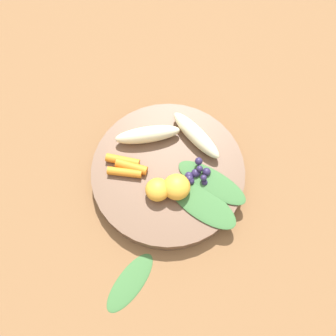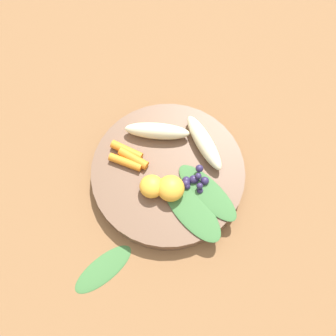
{
  "view_description": "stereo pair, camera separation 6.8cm",
  "coord_description": "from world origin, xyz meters",
  "px_view_note": "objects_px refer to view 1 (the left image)",
  "views": [
    {
      "loc": [
        -0.26,
        0.05,
        0.68
      ],
      "look_at": [
        0.0,
        0.0,
        0.04
      ],
      "focal_mm": 43.14,
      "sensor_mm": 36.0,
      "label": 1
    },
    {
      "loc": [
        -0.27,
        -0.02,
        0.68
      ],
      "look_at": [
        0.0,
        0.0,
        0.04
      ],
      "focal_mm": 43.14,
      "sensor_mm": 36.0,
      "label": 2
    }
  ],
  "objects_px": {
    "banana_peeled_left": "(148,135)",
    "banana_peeled_right": "(196,135)",
    "bowl": "(168,173)",
    "orange_segment_near": "(177,187)",
    "kale_leaf_stray": "(130,282)"
  },
  "relations": [
    {
      "from": "banana_peeled_left",
      "to": "banana_peeled_right",
      "type": "relative_size",
      "value": 1.0
    },
    {
      "from": "banana_peeled_left",
      "to": "bowl",
      "type": "bearing_deg",
      "value": 110.77
    },
    {
      "from": "bowl",
      "to": "orange_segment_near",
      "type": "xyz_separation_m",
      "value": [
        -0.04,
        -0.01,
        0.03
      ]
    },
    {
      "from": "banana_peeled_left",
      "to": "banana_peeled_right",
      "type": "distance_m",
      "value": 0.09
    },
    {
      "from": "banana_peeled_left",
      "to": "kale_leaf_stray",
      "type": "relative_size",
      "value": 1.04
    },
    {
      "from": "banana_peeled_right",
      "to": "kale_leaf_stray",
      "type": "bearing_deg",
      "value": 115.15
    },
    {
      "from": "banana_peeled_right",
      "to": "orange_segment_near",
      "type": "height_order",
      "value": "orange_segment_near"
    },
    {
      "from": "banana_peeled_right",
      "to": "orange_segment_near",
      "type": "bearing_deg",
      "value": 119.66
    },
    {
      "from": "banana_peeled_right",
      "to": "banana_peeled_left",
      "type": "bearing_deg",
      "value": 48.67
    },
    {
      "from": "banana_peeled_right",
      "to": "orange_segment_near",
      "type": "xyz_separation_m",
      "value": [
        -0.09,
        0.05,
        0.0
      ]
    },
    {
      "from": "banana_peeled_right",
      "to": "bowl",
      "type": "bearing_deg",
      "value": 100.27
    },
    {
      "from": "banana_peeled_right",
      "to": "kale_leaf_stray",
      "type": "xyz_separation_m",
      "value": [
        -0.23,
        0.16,
        -0.04
      ]
    },
    {
      "from": "banana_peeled_left",
      "to": "kale_leaf_stray",
      "type": "distance_m",
      "value": 0.26
    },
    {
      "from": "bowl",
      "to": "orange_segment_near",
      "type": "distance_m",
      "value": 0.05
    },
    {
      "from": "banana_peeled_right",
      "to": "orange_segment_near",
      "type": "relative_size",
      "value": 2.51
    }
  ]
}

